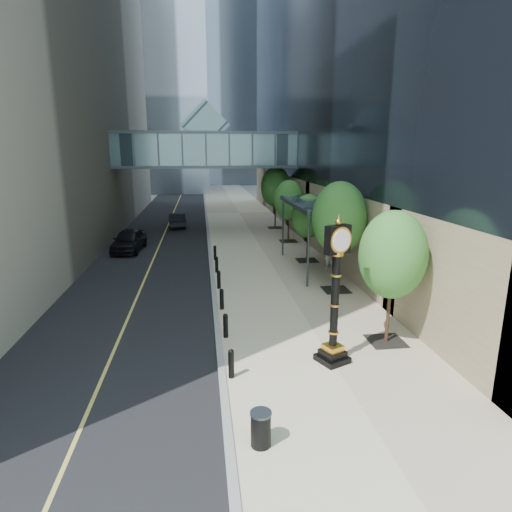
% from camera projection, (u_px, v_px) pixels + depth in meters
% --- Properties ---
extents(ground, '(320.00, 320.00, 0.00)m').
position_uv_depth(ground, '(318.00, 389.00, 13.67)').
color(ground, gray).
rests_on(ground, ground).
extents(road, '(8.00, 180.00, 0.02)m').
position_uv_depth(road, '(173.00, 214.00, 51.34)').
color(road, black).
rests_on(road, ground).
extents(sidewalk, '(8.00, 180.00, 0.06)m').
position_uv_depth(sidewalk, '(239.00, 213.00, 52.31)').
color(sidewalk, beige).
rests_on(sidewalk, ground).
extents(curb, '(0.25, 180.00, 0.07)m').
position_uv_depth(curb, '(206.00, 213.00, 51.82)').
color(curb, gray).
rests_on(curb, ground).
extents(distant_tower_c, '(22.00, 22.00, 65.00)m').
position_uv_depth(distant_tower_c, '(188.00, 59.00, 120.73)').
color(distant_tower_c, '#AABDD5').
rests_on(distant_tower_c, ground).
extents(skywalk, '(17.00, 4.20, 5.80)m').
position_uv_depth(skywalk, '(206.00, 147.00, 38.42)').
color(skywalk, '#466470').
rests_on(skywalk, ground).
extents(entrance_canopy, '(3.00, 8.00, 4.38)m').
position_uv_depth(entrance_canopy, '(315.00, 204.00, 26.58)').
color(entrance_canopy, '#383F44').
rests_on(entrance_canopy, ground).
extents(bollard_row, '(0.20, 16.20, 0.90)m').
position_uv_depth(bollard_row, '(220.00, 290.00, 21.89)').
color(bollard_row, black).
rests_on(bollard_row, sidewalk).
extents(street_trees, '(2.87, 28.71, 5.89)m').
position_uv_depth(street_trees, '(307.00, 207.00, 29.03)').
color(street_trees, black).
rests_on(street_trees, sidewalk).
extents(street_clock, '(1.29, 1.29, 5.18)m').
position_uv_depth(street_clock, '(335.00, 302.00, 14.83)').
color(street_clock, black).
rests_on(street_clock, sidewalk).
extents(trash_bin, '(0.59, 0.59, 0.90)m').
position_uv_depth(trash_bin, '(261.00, 430.00, 10.89)').
color(trash_bin, black).
rests_on(trash_bin, sidewalk).
extents(pedestrian, '(0.82, 0.70, 1.89)m').
position_uv_depth(pedestrian, '(329.00, 254.00, 27.38)').
color(pedestrian, '#B9B4AA').
rests_on(pedestrian, sidewalk).
extents(car_near, '(2.39, 5.05, 1.67)m').
position_uv_depth(car_near, '(129.00, 240.00, 32.30)').
color(car_near, black).
rests_on(car_near, road).
extents(car_far, '(2.00, 4.48, 1.43)m').
position_uv_depth(car_far, '(177.00, 220.00, 42.52)').
color(car_far, black).
rests_on(car_far, road).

